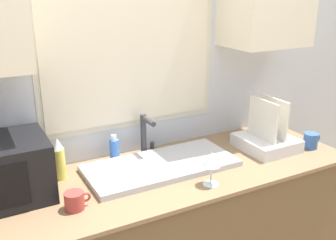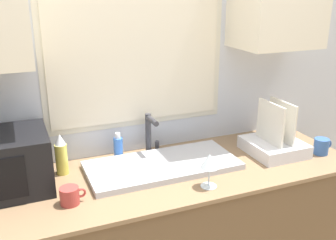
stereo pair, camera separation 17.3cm
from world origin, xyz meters
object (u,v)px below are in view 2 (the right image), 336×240
mug_near_sink (70,196)px  wine_glass (210,162)px  faucet (150,132)px  spray_bottle (61,155)px  dish_rack (274,143)px  soap_bottle (118,147)px

mug_near_sink → wine_glass: wine_glass is taller
faucet → spray_bottle: 0.48m
dish_rack → wine_glass: 0.55m
spray_bottle → wine_glass: (0.60, -0.39, 0.02)m
faucet → soap_bottle: 0.19m
spray_bottle → soap_bottle: size_ratio=1.43×
dish_rack → spray_bottle: size_ratio=1.44×
soap_bottle → mug_near_sink: bearing=-130.7°
faucet → soap_bottle: faucet is taller
faucet → wine_glass: faucet is taller
wine_glass → soap_bottle: bearing=123.0°
spray_bottle → mug_near_sink: spray_bottle is taller
faucet → dish_rack: (0.63, -0.25, -0.07)m
spray_bottle → wine_glass: size_ratio=1.26×
faucet → dish_rack: size_ratio=0.76×
faucet → mug_near_sink: 0.61m
mug_near_sink → wine_glass: 0.62m
dish_rack → spray_bottle: (-1.11, 0.19, 0.04)m
faucet → wine_glass: 0.46m
wine_glass → faucet: bearing=105.1°
dish_rack → mug_near_sink: (-1.12, -0.11, -0.02)m
soap_bottle → dish_rack: bearing=-17.6°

